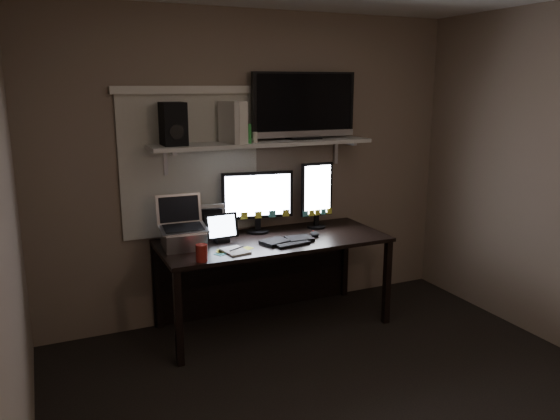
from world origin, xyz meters
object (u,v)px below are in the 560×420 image
tablet (221,228)px  cup (202,253)px  game_console (233,122)px  speaker (173,124)px  tv (304,106)px  desk (268,256)px  monitor_landscape (258,202)px  mouse (315,234)px  laptop (183,224)px  keyboard (287,240)px  monitor_portrait (317,195)px

tablet → cup: tablet is taller
cup → game_console: bearing=49.5°
speaker → tv: bearing=1.5°
cup → desk: bearing=32.5°
desk → speaker: 1.30m
desk → game_console: game_console is taller
tablet → speaker: speaker is taller
monitor_landscape → speaker: (-0.67, -0.02, 0.65)m
mouse → tv: size_ratio=0.12×
laptop → tv: 1.38m
laptop → keyboard: bearing=-9.0°
tablet → speaker: 0.86m
keyboard → mouse: bearing=3.5°
speaker → keyboard: bearing=-23.5°
game_console → keyboard: bearing=-61.5°
keyboard → speaker: 1.23m
mouse → speaker: speaker is taller
monitor_portrait → game_console: (-0.73, 0.00, 0.63)m
monitor_portrait → speaker: speaker is taller
desk → cup: cup is taller
cup → game_console: 1.06m
monitor_portrait → game_console: bearing=179.5°
tv → speaker: tv is taller
keyboard → tablet: 0.52m
laptop → monitor_portrait: bearing=9.1°
monitor_landscape → speaker: bearing=-170.1°
speaker → monitor_portrait: bearing=-2.0°
tv → game_console: (-0.64, -0.07, -0.11)m
tv → speaker: size_ratio=2.85×
game_console → monitor_landscape: bearing=-4.0°
tv → cup: bearing=-151.0°
monitor_landscape → keyboard: bearing=-66.2°
monitor_landscape → cup: (-0.63, -0.54, -0.20)m
monitor_portrait → cup: bearing=-157.4°
monitor_landscape → cup: size_ratio=4.93×
monitor_portrait → keyboard: monitor_portrait is taller
monitor_landscape → keyboard: monitor_landscape is taller
mouse → tablet: size_ratio=0.41×
keyboard → tv: (0.32, 0.37, 1.01)m
desk → monitor_landscape: 0.45m
monitor_portrait → tv: tv is taller
tablet → laptop: 0.32m
mouse → speaker: bearing=179.6°
tv → game_console: 0.65m
monitor_portrait → tablet: bearing=-174.6°
desk → tablet: size_ratio=6.93×
monitor_portrait → speaker: (-1.18, 0.04, 0.63)m
desk → monitor_landscape: size_ratio=3.05×
game_console → cup: bearing=-149.1°
monitor_portrait → speaker: size_ratio=1.80×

